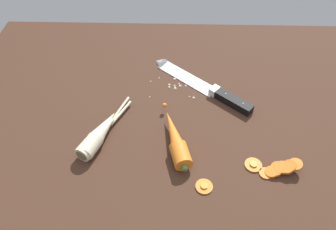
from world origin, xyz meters
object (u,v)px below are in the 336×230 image
at_px(carrot_slice_stray_mid, 253,164).
at_px(parsnip_front, 99,136).
at_px(whole_carrot, 176,139).
at_px(carrot_slice_stray_near, 204,186).
at_px(chefs_knife, 198,83).
at_px(carrot_slice_stack, 281,168).
at_px(parsnip_mid_left, 100,132).

bearing_deg(carrot_slice_stray_mid, parsnip_front, 170.25).
height_order(whole_carrot, carrot_slice_stray_near, whole_carrot).
xyz_separation_m(chefs_knife, carrot_slice_stack, (0.17, -0.29, 0.01)).
bearing_deg(chefs_knife, parsnip_mid_left, -140.17).
height_order(chefs_knife, carrot_slice_stray_mid, chefs_knife).
relative_size(chefs_knife, carrot_slice_stray_near, 7.49).
distance_m(parsnip_front, carrot_slice_stray_near, 0.28).
bearing_deg(parsnip_mid_left, whole_carrot, -5.20).
height_order(whole_carrot, carrot_slice_stray_mid, whole_carrot).
height_order(carrot_slice_stack, carrot_slice_stray_mid, carrot_slice_stack).
height_order(parsnip_mid_left, carrot_slice_stray_mid, parsnip_mid_left).
relative_size(parsnip_mid_left, carrot_slice_stray_mid, 5.35).
bearing_deg(carrot_slice_stray_mid, whole_carrot, 162.79).
bearing_deg(parsnip_mid_left, parsnip_front, -99.76).
bearing_deg(parsnip_front, carrot_slice_stray_near, -26.12).
bearing_deg(carrot_slice_stray_near, carrot_slice_stray_mid, 27.11).
distance_m(chefs_knife, carrot_slice_stray_near, 0.34).
xyz_separation_m(parsnip_mid_left, carrot_slice_stray_near, (0.25, -0.13, -0.02)).
xyz_separation_m(whole_carrot, parsnip_mid_left, (-0.18, 0.02, -0.00)).
distance_m(chefs_knife, carrot_slice_stack, 0.34).
distance_m(whole_carrot, parsnip_front, 0.19).
bearing_deg(carrot_slice_stack, parsnip_front, 169.57).
distance_m(chefs_knife, parsnip_mid_left, 0.32).
height_order(chefs_knife, parsnip_mid_left, parsnip_mid_left).
bearing_deg(whole_carrot, carrot_slice_stray_mid, -17.21).
distance_m(parsnip_mid_left, carrot_slice_stack, 0.43).
height_order(whole_carrot, parsnip_front, whole_carrot).
height_order(carrot_slice_stack, carrot_slice_stray_near, carrot_slice_stack).
bearing_deg(chefs_knife, carrot_slice_stack, -59.26).
bearing_deg(carrot_slice_stray_near, carrot_slice_stack, 14.39).
distance_m(whole_carrot, carrot_slice_stack, 0.25).
bearing_deg(parsnip_mid_left, carrot_slice_stack, -11.73).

